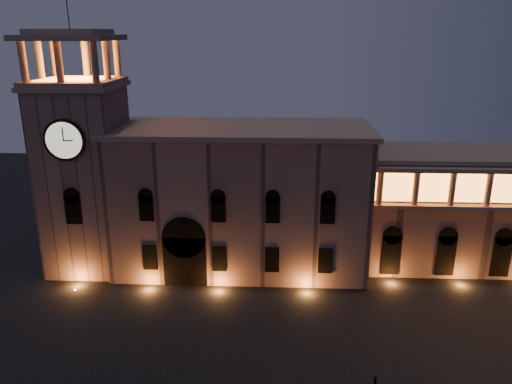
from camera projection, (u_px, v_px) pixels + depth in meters
The scene contains 3 objects.
ground at pixel (246, 378), 42.43m from camera, with size 160.00×160.00×0.00m, color black.
government_building at pixel (240, 198), 60.68m from camera, with size 30.80×12.80×17.60m.
clock_tower at pixel (85, 169), 59.40m from camera, with size 9.80×9.80×32.40m.
Camera 1 is at (2.42, -35.45, 28.13)m, focal length 35.00 mm.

